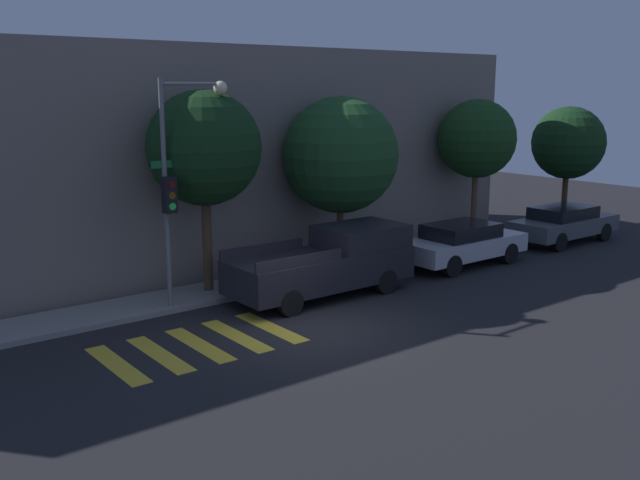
# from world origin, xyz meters

# --- Properties ---
(ground_plane) EXTENTS (60.00, 60.00, 0.00)m
(ground_plane) POSITION_xyz_m (0.00, 0.00, 0.00)
(ground_plane) COLOR black
(sidewalk) EXTENTS (26.00, 1.76, 0.14)m
(sidewalk) POSITION_xyz_m (0.00, 4.08, 0.07)
(sidewalk) COLOR gray
(sidewalk) RESTS_ON ground
(building_row) EXTENTS (26.00, 6.00, 6.88)m
(building_row) POSITION_xyz_m (0.00, 8.36, 3.44)
(building_row) COLOR slate
(building_row) RESTS_ON ground
(crosswalk) EXTENTS (4.30, 2.60, 0.00)m
(crosswalk) POSITION_xyz_m (-2.61, 0.80, 0.00)
(crosswalk) COLOR gold
(crosswalk) RESTS_ON ground
(traffic_light_pole) EXTENTS (2.18, 0.56, 5.88)m
(traffic_light_pole) POSITION_xyz_m (-1.62, 3.37, 3.68)
(traffic_light_pole) COLOR slate
(traffic_light_pole) RESTS_ON ground
(pickup_truck) EXTENTS (5.29, 1.97, 1.84)m
(pickup_truck) POSITION_xyz_m (2.14, 2.10, 0.94)
(pickup_truck) COLOR black
(pickup_truck) RESTS_ON ground
(sedan_near_corner) EXTENTS (4.45, 1.82, 1.38)m
(sedan_near_corner) POSITION_xyz_m (7.65, 2.10, 0.74)
(sedan_near_corner) COLOR #B7BABF
(sedan_near_corner) RESTS_ON ground
(sedan_middle) EXTENTS (4.61, 1.78, 1.37)m
(sedan_middle) POSITION_xyz_m (13.29, 2.10, 0.74)
(sedan_middle) COLOR #4C5156
(sedan_middle) RESTS_ON ground
(tree_near_corner) EXTENTS (3.10, 3.10, 5.62)m
(tree_near_corner) POSITION_xyz_m (-0.48, 4.18, 4.05)
(tree_near_corner) COLOR #4C3823
(tree_near_corner) RESTS_ON ground
(tree_midblock) EXTENTS (3.59, 3.59, 5.41)m
(tree_midblock) POSITION_xyz_m (4.25, 4.18, 3.61)
(tree_midblock) COLOR brown
(tree_midblock) RESTS_ON ground
(tree_far_end) EXTENTS (2.84, 2.84, 5.26)m
(tree_far_end) POSITION_xyz_m (10.64, 4.18, 3.83)
(tree_far_end) COLOR brown
(tree_far_end) RESTS_ON ground
(tree_behind_truck) EXTENTS (2.98, 2.98, 4.92)m
(tree_behind_truck) POSITION_xyz_m (16.40, 4.18, 3.42)
(tree_behind_truck) COLOR #4C3823
(tree_behind_truck) RESTS_ON ground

